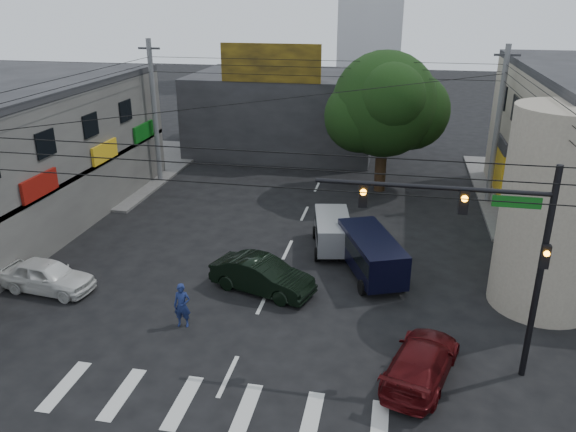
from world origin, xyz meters
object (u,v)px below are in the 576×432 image
(silver_minivan, at_px, (333,233))
(traffic_officer, at_px, (182,305))
(street_tree, at_px, (384,105))
(navy_van, at_px, (371,256))
(dark_sedan, at_px, (262,276))
(white_compact, at_px, (47,276))
(utility_pole_far_right, at_px, (497,127))
(traffic_gantry, at_px, (488,237))
(maroon_sedan, at_px, (421,362))
(utility_pole_far_left, at_px, (155,113))

(silver_minivan, xyz_separation_m, traffic_officer, (-4.68, -7.97, 0.05))
(traffic_officer, bearing_deg, street_tree, 63.98)
(navy_van, height_order, traffic_officer, navy_van)
(dark_sedan, relative_size, white_compact, 1.13)
(utility_pole_far_right, relative_size, dark_sedan, 1.95)
(street_tree, height_order, traffic_gantry, street_tree)
(maroon_sedan, xyz_separation_m, traffic_officer, (-8.73, 1.45, 0.23))
(traffic_gantry, distance_m, traffic_officer, 11.11)
(traffic_gantry, bearing_deg, maroon_sedan, -152.45)
(traffic_gantry, height_order, utility_pole_far_right, utility_pole_far_right)
(silver_minivan, bearing_deg, navy_van, -151.35)
(utility_pole_far_left, xyz_separation_m, maroon_sedan, (16.69, -17.86, -3.96))
(traffic_gantry, relative_size, utility_pole_far_right, 0.78)
(utility_pole_far_right, bearing_deg, dark_sedan, -129.05)
(dark_sedan, bearing_deg, utility_pole_far_left, 55.54)
(dark_sedan, bearing_deg, utility_pole_far_right, -21.30)
(traffic_officer, bearing_deg, navy_van, 34.17)
(traffic_gantry, distance_m, navy_van, 8.14)
(dark_sedan, bearing_deg, white_compact, 118.61)
(street_tree, bearing_deg, utility_pole_far_right, -8.75)
(utility_pole_far_right, xyz_separation_m, maroon_sedan, (-4.31, -17.86, -3.96))
(white_compact, relative_size, maroon_sedan, 0.88)
(utility_pole_far_left, relative_size, traffic_officer, 5.25)
(utility_pole_far_right, xyz_separation_m, dark_sedan, (-10.74, -13.24, -3.87))
(utility_pole_far_left, xyz_separation_m, white_compact, (1.38, -14.94, -3.91))
(silver_minivan, bearing_deg, traffic_gantry, -157.11)
(dark_sedan, height_order, silver_minivan, silver_minivan)
(maroon_sedan, bearing_deg, street_tree, -67.02)
(navy_van, bearing_deg, traffic_gantry, -171.07)
(maroon_sedan, bearing_deg, silver_minivan, -50.35)
(street_tree, relative_size, navy_van, 1.74)
(utility_pole_far_right, distance_m, dark_sedan, 17.48)
(street_tree, height_order, silver_minivan, street_tree)
(dark_sedan, distance_m, navy_van, 4.97)
(dark_sedan, height_order, maroon_sedan, dark_sedan)
(white_compact, distance_m, silver_minivan, 13.00)
(maroon_sedan, bearing_deg, white_compact, 5.57)
(traffic_gantry, distance_m, silver_minivan, 11.03)
(traffic_officer, bearing_deg, maroon_sedan, -14.86)
(white_compact, xyz_separation_m, maroon_sedan, (15.31, -2.92, -0.05))
(street_tree, xyz_separation_m, dark_sedan, (-4.24, -14.24, -4.74))
(street_tree, xyz_separation_m, white_compact, (-13.12, -15.94, -4.78))
(traffic_gantry, relative_size, white_compact, 1.72)
(street_tree, relative_size, utility_pole_far_right, 0.95)
(street_tree, bearing_deg, navy_van, -89.33)
(utility_pole_far_left, bearing_deg, white_compact, -84.73)
(dark_sedan, distance_m, traffic_officer, 3.92)
(traffic_gantry, height_order, silver_minivan, traffic_gantry)
(white_compact, xyz_separation_m, traffic_officer, (6.58, -1.47, 0.19))
(utility_pole_far_left, relative_size, white_compact, 2.20)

